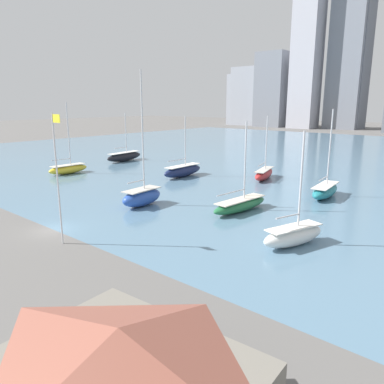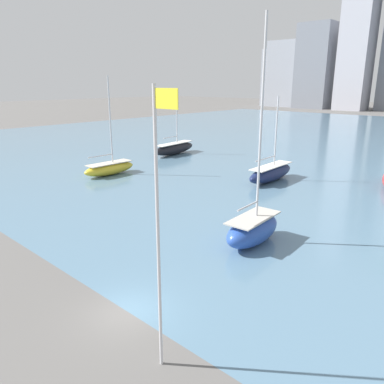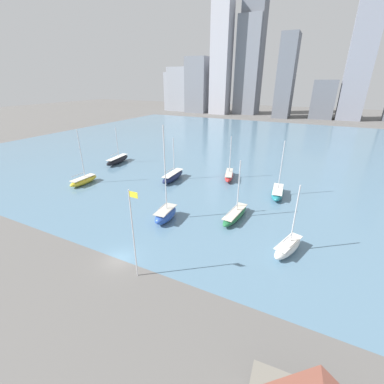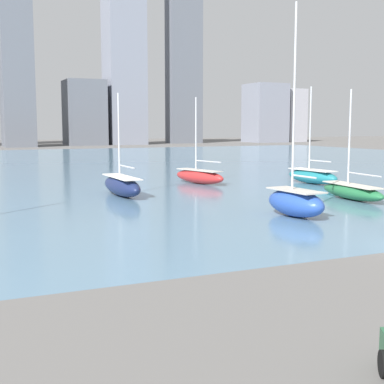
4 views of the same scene
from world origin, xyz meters
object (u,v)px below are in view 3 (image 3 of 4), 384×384
Objects in this scene: sailboat_blue at (166,214)px; sailboat_navy at (173,176)px; sailboat_green at (235,215)px; sailboat_red at (229,175)px; sailboat_teal at (277,192)px; sailboat_black at (118,160)px; sailboat_white at (288,247)px; sailboat_yellow at (84,180)px; flag_pole at (133,232)px.

sailboat_blue is 1.58× the size of sailboat_navy.
sailboat_blue is 12.21m from sailboat_green.
sailboat_red is 20.17m from sailboat_green.
sailboat_teal reaches higher than sailboat_black.
sailboat_white is 30.24m from sailboat_red.
sailboat_yellow is (-42.19, -13.04, -0.04)m from sailboat_teal.
sailboat_black reaches higher than sailboat_navy.
sailboat_navy is 21.06m from sailboat_yellow.
sailboat_red is 33.82m from sailboat_black.
sailboat_green is at bearing 165.61° from sailboat_white.
sailboat_black is at bearing 163.30° from sailboat_green.
sailboat_blue is 24.84m from sailboat_red.
flag_pole reaches higher than sailboat_red.
sailboat_red is 1.00× the size of sailboat_green.
sailboat_navy is (-8.85, 17.48, -0.15)m from sailboat_blue.
sailboat_blue is 1.58× the size of sailboat_black.
flag_pole is 1.12× the size of sailboat_green.
sailboat_blue is 1.56× the size of sailboat_red.
sailboat_teal reaches higher than sailboat_white.
sailboat_yellow is (-17.65, -11.48, -0.13)m from sailboat_navy.
flag_pole is 0.93× the size of sailboat_yellow.
sailboat_blue is at bearing -41.83° from sailboat_black.
sailboat_navy is 24.59m from sailboat_teal.
sailboat_yellow is (-30.75, 19.45, -5.45)m from flag_pole.
sailboat_navy is at bearing 112.96° from flag_pole.
sailboat_blue is 1.29× the size of sailboat_yellow.
sailboat_teal is at bearing 17.79° from sailboat_yellow.
sailboat_yellow is 16.96m from sailboat_black.
sailboat_navy is at bearing -164.31° from sailboat_red.
sailboat_white is 0.99× the size of sailboat_navy.
sailboat_blue reaches higher than sailboat_green.
sailboat_yellow reaches higher than flag_pole.
sailboat_blue reaches higher than sailboat_red.
sailboat_navy is at bearing 33.67° from sailboat_yellow.
flag_pole is at bearing -75.96° from sailboat_blue.
sailboat_teal is 13.82m from sailboat_red.
sailboat_white is at bearing 39.58° from flag_pole.
sailboat_blue is (-4.26, 13.46, -5.16)m from flag_pole.
sailboat_yellow is at bearing -168.58° from sailboat_teal.
sailboat_blue reaches higher than sailboat_teal.
sailboat_black is at bearing 165.75° from sailboat_navy.
flag_pole is at bearing -103.18° from sailboat_green.
sailboat_yellow is 1.20× the size of sailboat_green.
flag_pole is at bearing -31.70° from sailboat_yellow.
sailboat_yellow is 1.22× the size of sailboat_black.
sailboat_green is (-5.05, -13.07, -0.14)m from sailboat_teal.
flag_pole is 38.51m from sailboat_red.
sailboat_black is (-33.75, -2.22, 0.09)m from sailboat_red.
sailboat_white is 47.25m from sailboat_yellow.
sailboat_green is at bearing 25.72° from sailboat_blue.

